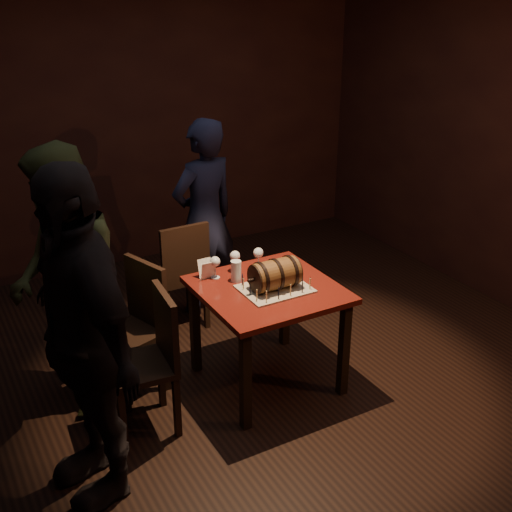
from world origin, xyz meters
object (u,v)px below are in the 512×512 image
object	(u,v)px
chair_left_rear	(137,321)
person_left_front	(83,339)
barrel_cake	(275,274)
wine_glass_mid	(235,257)
person_left_rear	(66,283)
chair_left_front	(152,354)
person_back	(204,219)
wine_glass_left	(215,263)
pub_table	(268,302)
chair_back	(181,270)
wine_glass_right	(258,254)
pint_of_ale	(236,272)

from	to	relation	value
chair_left_rear	person_left_front	world-z (taller)	person_left_front
barrel_cake	wine_glass_mid	world-z (taller)	barrel_cake
wine_glass_mid	person_left_front	bearing A→B (deg)	-150.41
barrel_cake	person_left_rear	size ratio (longest dim) A/B	0.21
chair_left_front	person_back	xyz separation A→B (m)	(0.97, 1.27, 0.31)
wine_glass_left	person_left_front	world-z (taller)	person_left_front
barrel_cake	chair_left_rear	bearing A→B (deg)	151.59
pub_table	chair_back	distance (m)	1.02
wine_glass_mid	person_left_rear	distance (m)	1.16
pub_table	chair_left_rear	size ratio (longest dim) A/B	0.97
chair_left_front	person_left_rear	distance (m)	0.72
chair_left_rear	person_left_front	size ratio (longest dim) A/B	0.49
wine_glass_right	chair_left_front	xyz separation A→B (m)	(-0.95, -0.35, -0.35)
wine_glass_left	person_back	bearing A→B (deg)	69.21
wine_glass_mid	person_back	size ratio (longest dim) A/B	0.10
wine_glass_right	chair_left_front	world-z (taller)	chair_left_front
person_left_rear	person_back	bearing A→B (deg)	124.38
wine_glass_mid	chair_left_front	xyz separation A→B (m)	(-0.79, -0.38, -0.34)
wine_glass_left	wine_glass_right	size ratio (longest dim) A/B	1.00
chair_left_front	barrel_cake	bearing A→B (deg)	0.38
pub_table	pint_of_ale	xyz separation A→B (m)	(-0.14, 0.19, 0.18)
person_back	wine_glass_right	bearing A→B (deg)	76.67
wine_glass_left	person_left_front	bearing A→B (deg)	-147.59
person_left_front	pub_table	bearing A→B (deg)	99.54
wine_glass_mid	person_left_front	distance (m)	1.46
wine_glass_mid	wine_glass_right	size ratio (longest dim) A/B	1.00
pub_table	person_left_front	xyz separation A→B (m)	(-1.34, -0.40, 0.31)
barrel_cake	person_left_rear	world-z (taller)	person_left_rear
chair_back	person_back	distance (m)	0.50
chair_left_front	wine_glass_mid	bearing A→B (deg)	25.98
person_left_rear	chair_back	bearing A→B (deg)	122.91
pint_of_ale	person_left_rear	distance (m)	1.12
wine_glass_right	chair_left_rear	xyz separation A→B (m)	(-0.89, 0.10, -0.35)
pub_table	barrel_cake	size ratio (longest dim) A/B	2.44
barrel_cake	wine_glass_right	xyz separation A→B (m)	(0.07, 0.34, 0.01)
pint_of_ale	person_left_front	size ratio (longest dim) A/B	0.08
pint_of_ale	chair_left_front	xyz separation A→B (m)	(-0.72, -0.25, -0.30)
chair_left_front	person_back	size ratio (longest dim) A/B	0.56
barrel_cake	pub_table	bearing A→B (deg)	111.89
barrel_cake	pint_of_ale	bearing A→B (deg)	123.98
barrel_cake	chair_left_rear	size ratio (longest dim) A/B	0.40
wine_glass_right	pint_of_ale	bearing A→B (deg)	-156.28
barrel_cake	chair_left_rear	xyz separation A→B (m)	(-0.82, 0.45, -0.34)
wine_glass_mid	person_left_rear	bearing A→B (deg)	174.33
wine_glass_mid	person_left_rear	size ratio (longest dim) A/B	0.09
chair_back	chair_left_front	world-z (taller)	same
wine_glass_mid	chair_left_rear	world-z (taller)	chair_left_rear
pub_table	wine_glass_right	xyz separation A→B (m)	(0.09, 0.29, 0.23)
pub_table	person_back	world-z (taller)	person_back
person_left_front	person_left_rear	bearing A→B (deg)	165.18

